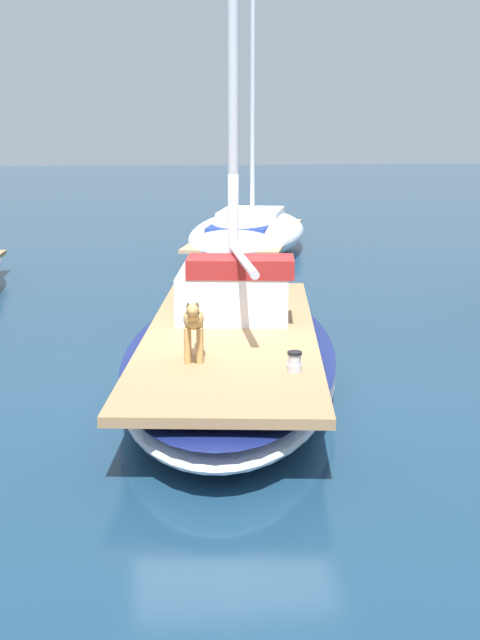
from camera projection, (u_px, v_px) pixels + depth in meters
name	position (u px, v px, depth m)	size (l,w,h in m)	color
ground_plane	(231.00, 382.00, 10.92)	(120.00, 120.00, 0.00)	navy
sailboat_main	(231.00, 356.00, 10.85)	(3.50, 7.52, 0.66)	white
mast_main	(234.00, 21.00, 10.73)	(0.14, 2.27, 8.13)	silver
cabin_house	(235.00, 286.00, 11.80)	(1.69, 2.40, 0.84)	silver
dog_tan	(194.00, 322.00, 9.32)	(0.26, 0.94, 0.70)	tan
deck_winch	(295.00, 362.00, 8.96)	(0.16, 0.16, 0.21)	#B7B7BC
moored_boat_far_astern	(248.00, 231.00, 21.96)	(4.47, 7.87, 6.93)	white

